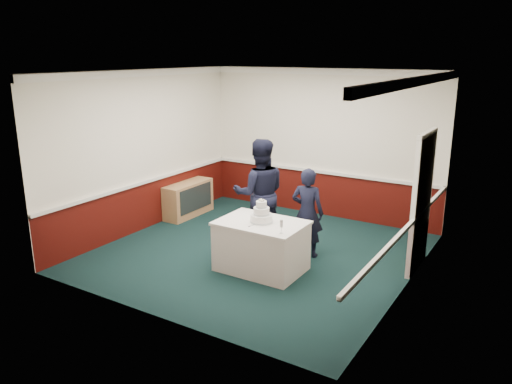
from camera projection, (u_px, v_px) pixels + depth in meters
The scene contains 9 objects.
ground at pixel (257, 252), 8.49m from camera, with size 5.00×5.00×0.00m, color black.
room_shell at pixel (280, 133), 8.43m from camera, with size 5.00×5.00×3.00m.
sideboard at pixel (188, 199), 10.35m from camera, with size 0.41×1.20×0.70m.
cake_table at pixel (261, 246), 7.72m from camera, with size 1.32×0.92×0.79m.
wedding_cake at pixel (261, 215), 7.59m from camera, with size 0.35×0.35×0.36m.
cake_knife at pixel (253, 225), 7.47m from camera, with size 0.01×0.22×0.01m, color silver.
champagne_flute at pixel (281, 224), 7.10m from camera, with size 0.05×0.05×0.21m.
person_man at pixel (260, 193), 8.57m from camera, with size 0.92×0.72×1.90m, color black.
person_woman at pixel (307, 213), 8.19m from camera, with size 0.55×0.36×1.50m, color black.
Camera 1 is at (4.12, -6.74, 3.29)m, focal length 35.00 mm.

